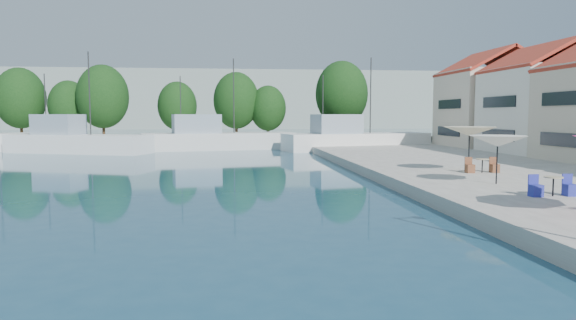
{
  "coord_description": "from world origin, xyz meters",
  "views": [
    {
      "loc": [
        -1.96,
        1.73,
        3.71
      ],
      "look_at": [
        0.73,
        26.0,
        1.57
      ],
      "focal_mm": 32.0,
      "sensor_mm": 36.0,
      "label": 1
    }
  ],
  "objects": [
    {
      "name": "cafe_table_03",
      "position": [
        11.54,
        28.02,
        0.89
      ],
      "size": [
        1.82,
        0.7,
        0.76
      ],
      "color": "black",
      "rests_on": "quay_right"
    },
    {
      "name": "tree_05",
      "position": [
        -8.9,
        69.68,
        4.9
      ],
      "size": [
        5.04,
        5.04,
        7.46
      ],
      "color": "#3F2B19",
      "rests_on": "quay_far"
    },
    {
      "name": "building_06",
      "position": [
        24.0,
        51.0,
        5.5
      ],
      "size": [
        9.0,
        8.8,
        10.2
      ],
      "color": "beige",
      "rests_on": "quay_right"
    },
    {
      "name": "tree_04",
      "position": [
        -17.85,
        68.16,
        6.02
      ],
      "size": [
        6.34,
        6.34,
        9.39
      ],
      "color": "#3F2B19",
      "rests_on": "quay_far"
    },
    {
      "name": "tree_02",
      "position": [
        -28.4,
        70.09,
        5.85
      ],
      "size": [
        6.15,
        6.15,
        9.1
      ],
      "color": "#3F2B19",
      "rests_on": "quay_far"
    },
    {
      "name": "tree_03",
      "position": [
        -22.38,
        69.64,
        4.93
      ],
      "size": [
        5.07,
        5.07,
        7.5
      ],
      "color": "#3F2B19",
      "rests_on": "quay_far"
    },
    {
      "name": "tree_08",
      "position": [
        12.66,
        69.12,
        6.54
      ],
      "size": [
        6.95,
        6.95,
        10.29
      ],
      "color": "#3F2B19",
      "rests_on": "quay_far"
    },
    {
      "name": "cafe_table_02",
      "position": [
        10.31,
        20.0,
        0.89
      ],
      "size": [
        1.82,
        0.7,
        0.76
      ],
      "color": "black",
      "rests_on": "quay_right"
    },
    {
      "name": "quay_far",
      "position": [
        -8.0,
        67.0,
        0.3
      ],
      "size": [
        90.0,
        16.0,
        0.6
      ],
      "primitive_type": "cube",
      "color": "gray",
      "rests_on": "ground"
    },
    {
      "name": "trawler_02",
      "position": [
        -17.26,
        54.06,
        1.07
      ],
      "size": [
        14.92,
        8.74,
        10.2
      ],
      "rotation": [
        0.0,
        0.0,
        -0.37
      ],
      "color": "white",
      "rests_on": "ground"
    },
    {
      "name": "tree_06",
      "position": [
        -1.28,
        68.56,
        5.6
      ],
      "size": [
        5.85,
        5.85,
        8.66
      ],
      "color": "#3F2B19",
      "rests_on": "quay_far"
    },
    {
      "name": "hill_west",
      "position": [
        -30.0,
        160.0,
        8.0
      ],
      "size": [
        180.0,
        40.0,
        16.0
      ],
      "primitive_type": "cube",
      "color": "gray",
      "rests_on": "ground"
    },
    {
      "name": "trawler_04",
      "position": [
        10.9,
        54.92,
        1.07
      ],
      "size": [
        16.23,
        7.44,
        10.2
      ],
      "rotation": [
        0.0,
        0.0,
        0.22
      ],
      "color": "white",
      "rests_on": "ground"
    },
    {
      "name": "building_05",
      "position": [
        24.0,
        42.0,
        5.26
      ],
      "size": [
        8.4,
        8.8,
        9.7
      ],
      "color": "white",
      "rests_on": "quay_right"
    },
    {
      "name": "trawler_03",
      "position": [
        -3.66,
        57.56,
        1.07
      ],
      "size": [
        16.78,
        7.43,
        10.2
      ],
      "rotation": [
        0.0,
        0.0,
        0.2
      ],
      "color": "silver",
      "rests_on": "ground"
    },
    {
      "name": "hill_east",
      "position": [
        40.0,
        180.0,
        6.0
      ],
      "size": [
        140.0,
        40.0,
        12.0
      ],
      "primitive_type": "cube",
      "color": "gray",
      "rests_on": "ground"
    },
    {
      "name": "tree_07",
      "position": [
        2.8,
        68.26,
        4.6
      ],
      "size": [
        4.69,
        4.69,
        6.94
      ],
      "color": "#3F2B19",
      "rests_on": "quay_far"
    },
    {
      "name": "umbrella_cream",
      "position": [
        11.1,
        28.72,
        2.82
      ],
      "size": [
        2.97,
        2.97,
        2.47
      ],
      "color": "black",
      "rests_on": "quay_right"
    },
    {
      "name": "umbrella_white",
      "position": [
        9.97,
        23.61,
        2.55
      ],
      "size": [
        2.6,
        2.6,
        2.2
      ],
      "color": "black",
      "rests_on": "quay_right"
    }
  ]
}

